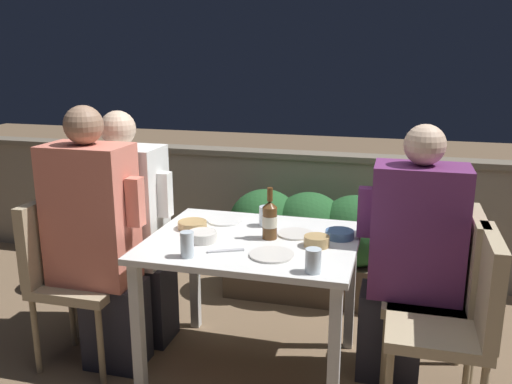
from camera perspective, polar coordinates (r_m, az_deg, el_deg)
ground_plane at (r=2.97m, az=-0.32°, el=-18.21°), size 16.00×16.00×0.00m
parapet_wall at (r=4.00m, az=4.86°, el=-2.13°), size 9.00×0.18×0.90m
dining_table at (r=2.68m, az=-0.34°, el=-6.84°), size 1.01×0.82×0.72m
planter_hedge at (r=3.60m, az=5.56°, el=-5.06°), size 1.09×0.47×0.72m
chair_left_near at (r=3.00m, az=-19.29°, el=-7.13°), size 0.43×0.43×0.88m
person_coral_top at (r=2.85m, az=-16.29°, el=-4.89°), size 0.50×0.26×1.36m
chair_left_far at (r=3.21m, az=-16.16°, el=-5.46°), size 0.43×0.43×0.88m
person_white_polo at (r=3.08m, az=-13.18°, el=-3.82°), size 0.51×0.26×1.31m
chair_right_near at (r=2.51m, az=20.80°, el=-11.66°), size 0.43×0.43×0.88m
chair_right_far at (r=2.78m, az=19.73°, el=-8.97°), size 0.43×0.43×0.88m
person_purple_stripe at (r=2.72m, az=15.81°, el=-6.62°), size 0.50×0.26×1.29m
beer_bottle at (r=2.62m, az=1.46°, el=-2.89°), size 0.07×0.07×0.26m
plate_0 at (r=2.90m, az=-3.28°, el=-3.04°), size 0.19×0.19×0.01m
plate_1 at (r=2.43m, az=1.67°, el=-6.62°), size 0.20×0.20×0.01m
plate_2 at (r=2.70m, az=4.19°, el=-4.43°), size 0.18×0.18×0.01m
bowl_0 at (r=2.68m, az=8.80°, el=-4.34°), size 0.14×0.14×0.04m
bowl_1 at (r=2.62m, az=-5.65°, el=-4.60°), size 0.14×0.14×0.05m
bowl_2 at (r=2.55m, az=6.40°, el=-5.09°), size 0.12×0.12×0.05m
bowl_3 at (r=2.80m, az=-6.72°, el=-3.39°), size 0.15×0.15×0.04m
glass_cup_0 at (r=2.42m, az=-7.26°, el=-5.49°), size 0.06×0.06×0.12m
glass_cup_1 at (r=2.82m, az=1.07°, el=-2.56°), size 0.07×0.07×0.11m
glass_cup_2 at (r=2.25m, az=6.05°, el=-7.21°), size 0.07×0.07×0.10m
fork_0 at (r=2.48m, az=-3.21°, el=-6.19°), size 0.16×0.09×0.01m
potted_plant at (r=3.91m, az=-18.39°, el=-4.65°), size 0.29×0.29×0.59m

